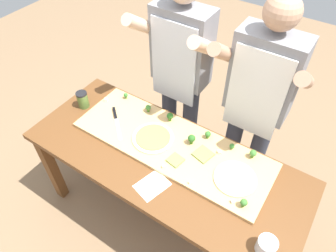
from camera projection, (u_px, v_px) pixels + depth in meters
ground_plane at (165, 216)px, 2.47m from camera, size 8.00×8.00×0.00m
prep_table at (164, 167)px, 1.99m from camera, size 1.80×0.73×0.77m
cutting_board at (172, 144)px, 1.98m from camera, size 1.31×0.46×0.02m
chefs_knife at (116, 118)px, 2.12m from camera, size 0.25×0.22×0.02m
pizza_whole_cheese_artichoke at (235, 178)px, 1.77m from camera, size 0.25×0.25×0.02m
pizza_whole_pesto_green at (153, 138)px, 1.99m from camera, size 0.27×0.27×0.02m
pizza_slice_near_left at (203, 154)px, 1.90m from camera, size 0.13×0.13×0.01m
pizza_slice_far_right at (175, 160)px, 1.86m from camera, size 0.10×0.10×0.01m
broccoli_floret_front_left at (148, 108)px, 2.15m from camera, size 0.04×0.04×0.06m
broccoli_floret_front_right at (208, 134)px, 1.98m from camera, size 0.04×0.04×0.05m
broccoli_floret_back_left at (192, 139)px, 1.94m from camera, size 0.05×0.05×0.07m
broccoli_floret_back_right at (126, 95)px, 2.25m from camera, size 0.03×0.03×0.05m
broccoli_floret_center_left at (232, 146)px, 1.92m from camera, size 0.03×0.03×0.04m
broccoli_floret_front_mid at (170, 116)px, 2.08m from camera, size 0.04×0.04×0.07m
broccoli_floret_back_mid at (253, 153)px, 1.86m from camera, size 0.04×0.04×0.06m
broccoli_floret_center_right at (244, 203)px, 1.63m from camera, size 0.04×0.04×0.06m
cheese_crumble_a at (163, 167)px, 1.83m from camera, size 0.02×0.02×0.02m
cheese_crumble_b at (233, 202)px, 1.67m from camera, size 0.02×0.02×0.02m
cheese_crumble_c at (219, 152)px, 1.90m from camera, size 0.03×0.03×0.02m
cheese_crumble_d at (106, 100)px, 2.24m from camera, size 0.03×0.03×0.02m
cheese_crumble_e at (190, 183)px, 1.75m from camera, size 0.02×0.02×0.01m
flour_cup at (266, 246)px, 1.49m from camera, size 0.10×0.10×0.09m
sauce_jar at (83, 100)px, 2.20m from camera, size 0.08×0.08×0.12m
recipe_note at (152, 185)px, 1.77m from camera, size 0.19×0.22×0.00m
cook_left at (180, 68)px, 2.18m from camera, size 0.54×0.39×1.67m
cook_right at (258, 98)px, 1.96m from camera, size 0.54×0.39×1.67m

